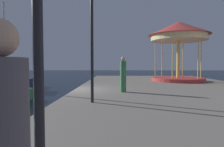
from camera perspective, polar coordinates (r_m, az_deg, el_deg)
ground_plane at (r=12.07m, az=-10.91°, el=-8.34°), size 120.00×120.00×0.00m
quay_dock at (r=12.29m, az=18.53°, el=-6.34°), size 12.29×26.81×0.80m
motorboat_navy at (r=19.46m, az=-25.62°, el=-2.39°), size 2.36×5.11×1.73m
carousel at (r=18.48m, az=19.21°, el=10.26°), size 5.42×5.42×5.32m
lamp_post_mid_promenade at (r=7.77m, az=-6.02°, el=14.22°), size 0.36×0.36×4.51m
person_mid_promenade at (r=10.47m, az=3.35°, el=-0.56°), size 0.34×0.34×1.93m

